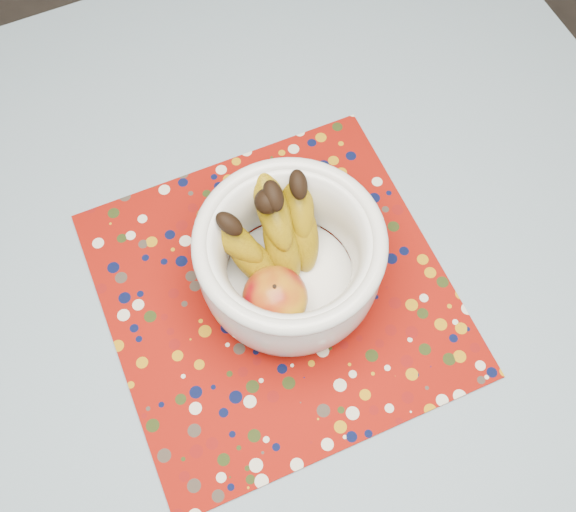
# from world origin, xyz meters

# --- Properties ---
(table) EXTENTS (1.20, 1.20, 0.75)m
(table) POSITION_xyz_m (0.00, 0.00, 0.67)
(table) COLOR brown
(table) RESTS_ON ground
(tablecloth) EXTENTS (1.32, 1.32, 0.01)m
(tablecloth) POSITION_xyz_m (0.00, 0.00, 0.76)
(tablecloth) COLOR slate
(tablecloth) RESTS_ON table
(placemat) EXTENTS (0.45, 0.45, 0.00)m
(placemat) POSITION_xyz_m (0.04, 0.04, 0.76)
(placemat) COLOR maroon
(placemat) RESTS_ON tablecloth
(fruit_bowl) EXTENTS (0.25, 0.24, 0.17)m
(fruit_bowl) POSITION_xyz_m (0.05, 0.06, 0.84)
(fruit_bowl) COLOR white
(fruit_bowl) RESTS_ON placemat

